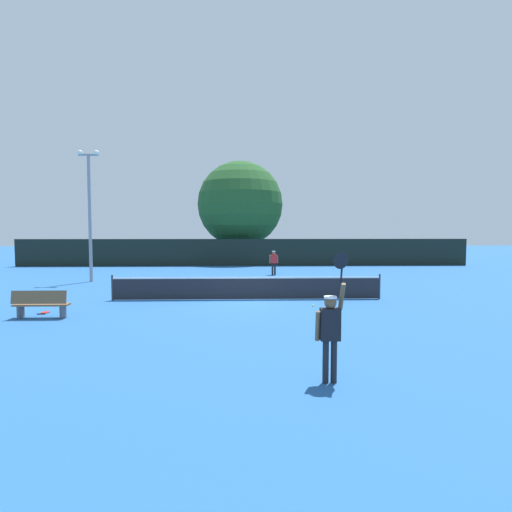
# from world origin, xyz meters

# --- Properties ---
(ground_plane) EXTENTS (120.00, 120.00, 0.00)m
(ground_plane) POSITION_xyz_m (0.00, 0.00, 0.00)
(ground_plane) COLOR #235693
(tennis_net) EXTENTS (11.42, 0.08, 1.07)m
(tennis_net) POSITION_xyz_m (0.00, 0.00, 0.51)
(tennis_net) COLOR #232328
(tennis_net) RESTS_ON ground
(perimeter_fence) EXTENTS (37.12, 0.12, 2.22)m
(perimeter_fence) POSITION_xyz_m (0.00, 16.72, 1.11)
(perimeter_fence) COLOR black
(perimeter_fence) RESTS_ON ground
(player_serving) EXTENTS (0.67, 0.40, 2.54)m
(player_serving) POSITION_xyz_m (1.47, -9.70, 1.12)
(player_serving) COLOR black
(player_serving) RESTS_ON ground
(player_receiving) EXTENTS (0.57, 0.23, 1.58)m
(player_receiving) POSITION_xyz_m (1.86, 9.65, 0.96)
(player_receiving) COLOR red
(player_receiving) RESTS_ON ground
(tennis_ball) EXTENTS (0.07, 0.07, 0.07)m
(tennis_ball) POSITION_xyz_m (2.52, -1.68, 0.03)
(tennis_ball) COLOR #CCE033
(tennis_ball) RESTS_ON ground
(spare_racket) EXTENTS (0.28, 0.52, 0.04)m
(spare_racket) POSITION_xyz_m (-7.26, -2.60, 0.02)
(spare_racket) COLOR black
(spare_racket) RESTS_ON ground
(courtside_bench) EXTENTS (1.80, 0.44, 0.95)m
(courtside_bench) POSITION_xyz_m (-6.96, -3.52, 0.48)
(courtside_bench) COLOR brown
(courtside_bench) RESTS_ON ground
(light_pole) EXTENTS (1.18, 0.28, 7.44)m
(light_pole) POSITION_xyz_m (-8.85, 6.49, 4.28)
(light_pole) COLOR gray
(light_pole) RESTS_ON ground
(large_tree) EXTENTS (7.77, 7.77, 9.20)m
(large_tree) POSITION_xyz_m (-0.37, 20.78, 5.30)
(large_tree) COLOR brown
(large_tree) RESTS_ON ground
(parked_car_near) EXTENTS (2.20, 4.33, 1.69)m
(parked_car_near) POSITION_xyz_m (6.02, 22.51, 0.78)
(parked_car_near) COLOR #B7B7BC
(parked_car_near) RESTS_ON ground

